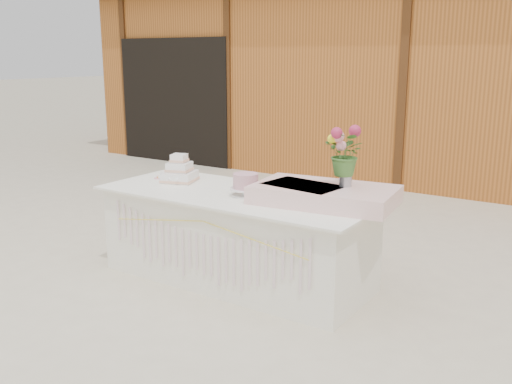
{
  "coord_description": "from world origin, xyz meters",
  "views": [
    {
      "loc": [
        2.71,
        -3.8,
        1.9
      ],
      "look_at": [
        0.0,
        0.3,
        0.72
      ],
      "focal_mm": 40.0,
      "sensor_mm": 36.0,
      "label": 1
    }
  ],
  "objects": [
    {
      "name": "ground",
      "position": [
        0.0,
        0.0,
        0.0
      ],
      "size": [
        80.0,
        80.0,
        0.0
      ],
      "primitive_type": "plane",
      "color": "beige",
      "rests_on": "ground"
    },
    {
      "name": "barn",
      "position": [
        -0.01,
        5.99,
        1.68
      ],
      "size": [
        12.6,
        4.6,
        3.3
      ],
      "color": "#AD6024",
      "rests_on": "ground"
    },
    {
      "name": "cake_table",
      "position": [
        0.0,
        -0.0,
        0.39
      ],
      "size": [
        2.4,
        1.0,
        0.77
      ],
      "color": "white",
      "rests_on": "ground"
    },
    {
      "name": "wedding_cake",
      "position": [
        -0.7,
        0.09,
        0.86
      ],
      "size": [
        0.36,
        0.36,
        0.26
      ],
      "rotation": [
        0.0,
        0.0,
        0.32
      ],
      "color": "white",
      "rests_on": "cake_table"
    },
    {
      "name": "pink_cake_stand",
      "position": [
        0.12,
        -0.04,
        0.88
      ],
      "size": [
        0.26,
        0.26,
        0.19
      ],
      "color": "white",
      "rests_on": "cake_table"
    },
    {
      "name": "satin_runner",
      "position": [
        0.77,
        0.11,
        0.84
      ],
      "size": [
        1.16,
        0.76,
        0.14
      ],
      "primitive_type": "cube",
      "rotation": [
        0.0,
        0.0,
        0.12
      ],
      "color": "#FED0CC",
      "rests_on": "cake_table"
    },
    {
      "name": "flower_vase",
      "position": [
        0.91,
        0.19,
        0.97
      ],
      "size": [
        0.1,
        0.1,
        0.13
      ],
      "primitive_type": "cylinder",
      "color": "#A8A8AC",
      "rests_on": "satin_runner"
    },
    {
      "name": "bouquet",
      "position": [
        0.91,
        0.19,
        1.21
      ],
      "size": [
        0.33,
        0.29,
        0.35
      ],
      "primitive_type": "imported",
      "rotation": [
        0.0,
        0.0,
        -0.07
      ],
      "color": "#406F2C",
      "rests_on": "flower_vase"
    },
    {
      "name": "loose_flowers",
      "position": [
        -1.0,
        0.09,
        0.78
      ],
      "size": [
        0.25,
        0.37,
        0.02
      ],
      "primitive_type": null,
      "rotation": [
        0.0,
        0.0,
        -0.36
      ],
      "color": "pink",
      "rests_on": "cake_table"
    }
  ]
}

